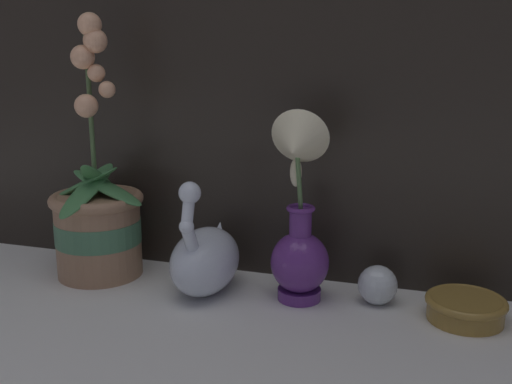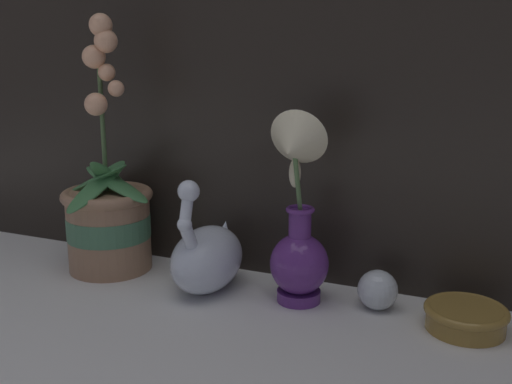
{
  "view_description": "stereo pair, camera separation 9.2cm",
  "coord_description": "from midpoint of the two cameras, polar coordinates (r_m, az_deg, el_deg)",
  "views": [
    {
      "loc": [
        0.26,
        -0.76,
        0.39
      ],
      "look_at": [
        -0.01,
        0.1,
        0.17
      ],
      "focal_mm": 42.0,
      "sensor_mm": 36.0,
      "label": 1
    },
    {
      "loc": [
        0.34,
        -0.72,
        0.39
      ],
      "look_at": [
        -0.01,
        0.1,
        0.17
      ],
      "focal_mm": 42.0,
      "sensor_mm": 36.0,
      "label": 2
    }
  ],
  "objects": [
    {
      "name": "swan_figurine",
      "position": [
        0.98,
        -7.52,
        -6.22
      ],
      "size": [
        0.1,
        0.18,
        0.2
      ],
      "color": "silver",
      "rests_on": "ground_plane"
    },
    {
      "name": "blue_vase",
      "position": [
        0.92,
        1.23,
        -3.63
      ],
      "size": [
        0.09,
        0.12,
        0.3
      ],
      "color": "#602D7F",
      "rests_on": "ground_plane"
    },
    {
      "name": "ground_plane",
      "position": [
        0.89,
        -4.46,
        -12.5
      ],
      "size": [
        2.8,
        2.8,
        0.0
      ],
      "primitive_type": "plane",
      "color": "silver"
    },
    {
      "name": "glass_sphere",
      "position": [
        0.95,
        8.78,
        -8.79
      ],
      "size": [
        0.06,
        0.06,
        0.06
      ],
      "color": "silver",
      "rests_on": "ground_plane"
    },
    {
      "name": "amber_dish",
      "position": [
        0.93,
        16.66,
        -10.51
      ],
      "size": [
        0.12,
        0.12,
        0.04
      ],
      "color": "olive",
      "rests_on": "ground_plane"
    },
    {
      "name": "orchid_potted_plant",
      "position": [
        1.08,
        -17.24,
        -2.44
      ],
      "size": [
        0.2,
        0.22,
        0.44
      ],
      "color": "#9E7556",
      "rests_on": "ground_plane"
    }
  ]
}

